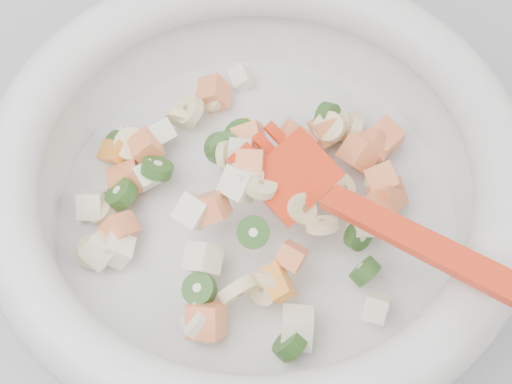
# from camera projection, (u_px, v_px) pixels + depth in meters

# --- Properties ---
(counter) EXTENTS (2.00, 0.60, 0.90)m
(counter) POSITION_uv_depth(u_px,v_px,m) (336.00, 382.00, 1.02)
(counter) COLOR gray
(counter) RESTS_ON ground
(mixing_bowl) EXTENTS (0.41, 0.39, 0.14)m
(mixing_bowl) POSITION_uv_depth(u_px,v_px,m) (256.00, 184.00, 0.57)
(mixing_bowl) COLOR silver
(mixing_bowl) RESTS_ON counter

